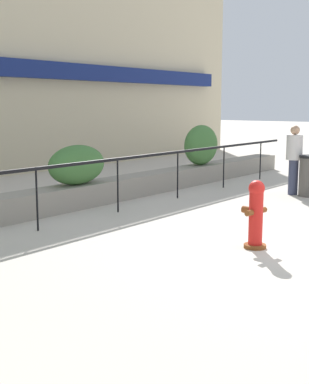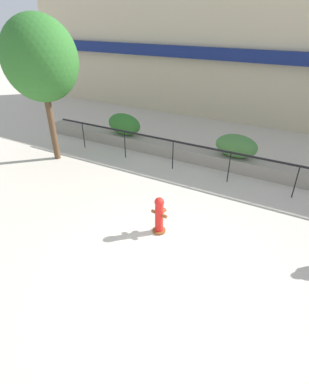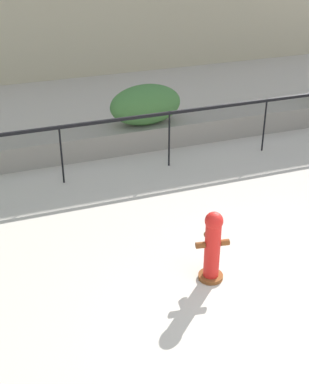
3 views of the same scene
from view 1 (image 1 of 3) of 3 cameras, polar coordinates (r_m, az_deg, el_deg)
name	(u,v)px [view 1 (image 1 of 3)]	position (r m, az deg, el deg)	size (l,w,h in m)	color
planter_wall_low	(81,195)	(11.99, -7.83, -0.32)	(18.00, 0.70, 0.50)	gray
fence_railing_segment	(118,164)	(11.13, -3.97, 2.99)	(15.00, 0.05, 1.15)	black
hedge_bush_1	(77,165)	(11.83, -8.27, 2.89)	(1.55, 0.70, 0.87)	#427538
hedge_bush_2	(201,145)	(15.62, 5.00, 5.02)	(1.43, 0.67, 1.16)	#427538
fire_hydrant	(256,214)	(8.50, 10.74, -2.29)	(0.48, 0.46, 1.08)	brown
pedestrian	(294,155)	(13.78, 14.67, 3.80)	(0.46, 0.46, 1.73)	#383D56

